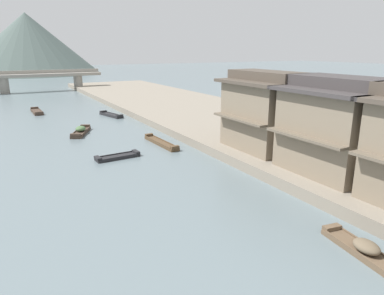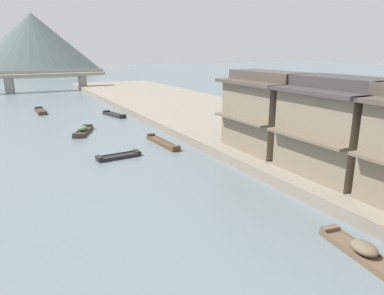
# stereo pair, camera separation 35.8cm
# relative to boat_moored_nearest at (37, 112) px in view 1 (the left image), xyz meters

# --- Properties ---
(riverbank_right) EXTENTS (18.00, 110.00, 0.75)m
(riverbank_right) POSITION_rel_boat_moored_nearest_xyz_m (19.30, -20.62, 0.21)
(riverbank_right) COLOR gray
(riverbank_right) RESTS_ON ground
(boat_moored_nearest) EXTENTS (1.27, 5.00, 0.50)m
(boat_moored_nearest) POSITION_rel_boat_moored_nearest_xyz_m (0.00, 0.00, 0.00)
(boat_moored_nearest) COLOR #423328
(boat_moored_nearest) RESTS_ON ground
(boat_moored_second) EXTENTS (1.09, 5.66, 0.49)m
(boat_moored_second) POSITION_rel_boat_moored_nearest_xyz_m (8.21, -23.73, -0.00)
(boat_moored_second) COLOR brown
(boat_moored_second) RESTS_ON ground
(boat_moored_third) EXTENTS (2.95, 4.64, 0.81)m
(boat_moored_third) POSITION_rel_boat_moored_nearest_xyz_m (2.65, -15.71, 0.12)
(boat_moored_third) COLOR #423328
(boat_moored_third) RESTS_ON ground
(boat_moored_far) EXTENTS (3.65, 1.31, 0.38)m
(boat_moored_far) POSITION_rel_boat_moored_nearest_xyz_m (3.39, -25.92, -0.03)
(boat_moored_far) COLOR #232326
(boat_moored_far) RESTS_ON ground
(boat_midriver_drifting) EXTENTS (1.65, 4.54, 0.70)m
(boat_midriver_drifting) POSITION_rel_boat_moored_nearest_xyz_m (8.40, -44.59, 0.08)
(boat_midriver_drifting) COLOR brown
(boat_midriver_drifting) RESTS_ON ground
(boat_midriver_upstream) EXTENTS (2.05, 4.62, 0.48)m
(boat_midriver_upstream) POSITION_rel_boat_moored_nearest_xyz_m (8.29, -7.52, -0.00)
(boat_midriver_upstream) COLOR #232326
(boat_midriver_upstream) RESTS_ON ground
(house_waterfront_tall) EXTENTS (6.48, 6.80, 6.14)m
(house_waterfront_tall) POSITION_rel_boat_moored_nearest_xyz_m (14.42, -37.77, 3.59)
(house_waterfront_tall) COLOR #7F705B
(house_waterfront_tall) RESTS_ON riverbank_right
(house_waterfront_narrow) EXTENTS (5.68, 6.83, 6.14)m
(house_waterfront_narrow) POSITION_rel_boat_moored_nearest_xyz_m (14.02, -31.17, 3.60)
(house_waterfront_narrow) COLOR #7F705B
(house_waterfront_narrow) RESTS_ON riverbank_right
(stone_bridge) EXTENTS (23.79, 2.40, 4.35)m
(stone_bridge) POSITION_rel_boat_moored_nearest_xyz_m (4.05, 26.85, 2.63)
(stone_bridge) COLOR gray
(stone_bridge) RESTS_ON ground
(hill_far_west) EXTENTS (48.09, 48.09, 20.78)m
(hill_far_west) POSITION_rel_boat_moored_nearest_xyz_m (7.24, 88.17, 10.23)
(hill_far_west) COLOR #4C5B56
(hill_far_west) RESTS_ON ground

